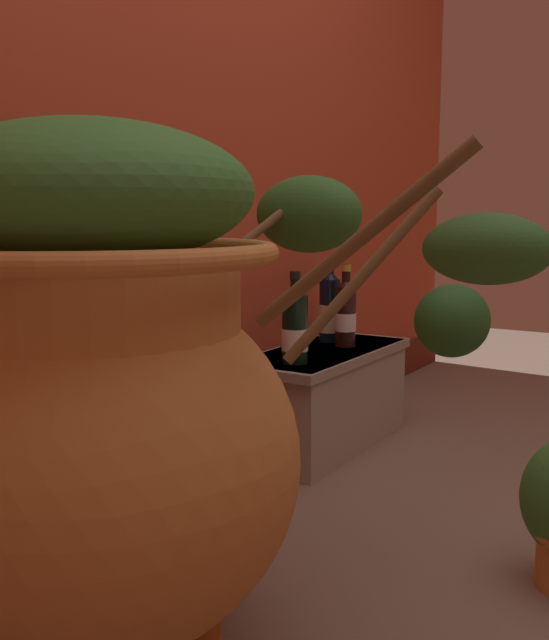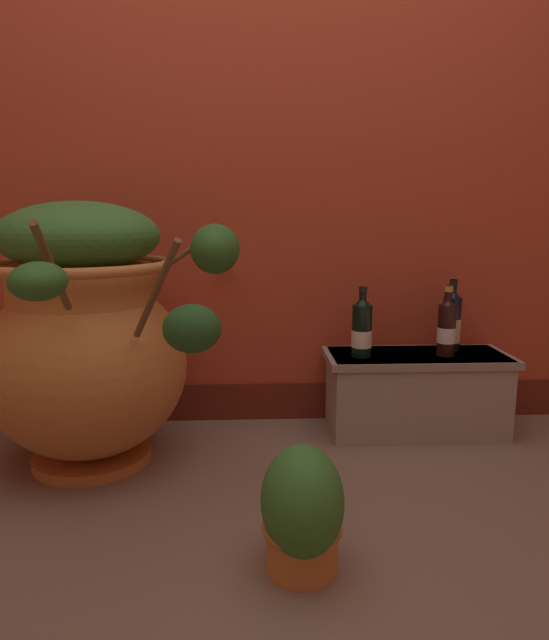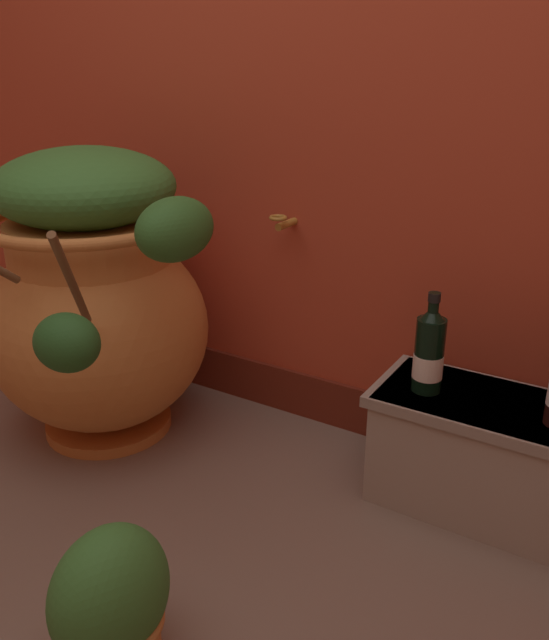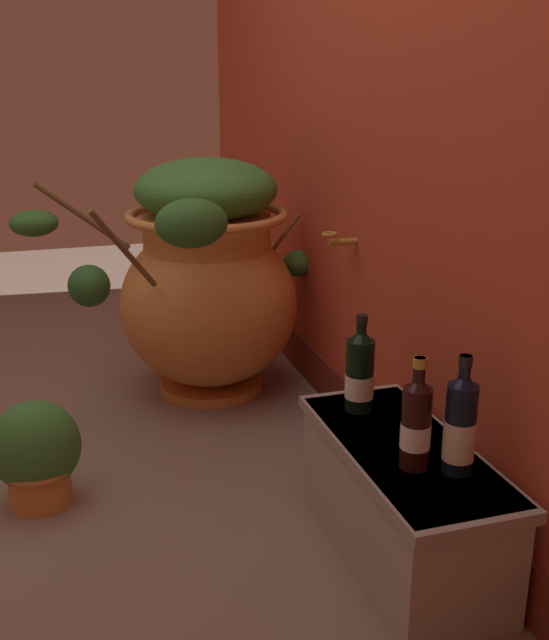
% 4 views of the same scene
% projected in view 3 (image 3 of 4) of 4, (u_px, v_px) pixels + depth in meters
% --- Properties ---
extents(back_wall, '(4.40, 0.33, 2.60)m').
position_uv_depth(back_wall, '(361.00, 14.00, 1.86)').
color(back_wall, '#B74228').
rests_on(back_wall, ground_plane).
extents(terracotta_urn, '(0.90, 1.18, 0.94)m').
position_uv_depth(terracotta_urn, '(97.00, 299.00, 2.06)').
color(terracotta_urn, '#CC7F3D').
rests_on(terracotta_urn, ground_plane).
extents(stone_ledge, '(0.74, 0.32, 0.33)m').
position_uv_depth(stone_ledge, '(509.00, 458.00, 1.74)').
color(stone_ledge, '#9E9384').
rests_on(stone_ledge, ground_plane).
extents(wine_bottle_left, '(0.08, 0.08, 0.28)m').
position_uv_depth(wine_bottle_left, '(429.00, 350.00, 1.74)').
color(wine_bottle_left, black).
rests_on(wine_bottle_left, stone_ledge).
extents(potted_shrub, '(0.21, 0.26, 0.33)m').
position_uv_depth(potted_shrub, '(112.00, 604.00, 1.30)').
color(potted_shrub, '#CC7F3D').
rests_on(potted_shrub, ground_plane).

